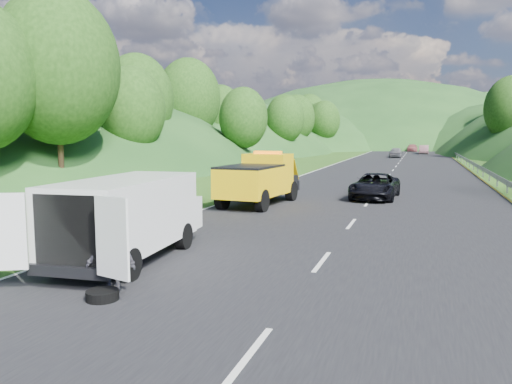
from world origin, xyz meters
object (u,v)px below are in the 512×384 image
(suitcase, at_px, (123,220))
(tow_truck, at_px, (260,179))
(woman, at_px, (190,226))
(worker, at_px, (112,294))
(white_van, at_px, (129,214))
(child, at_px, (188,241))
(passing_suv, at_px, (375,199))
(spare_tire, at_px, (103,301))

(suitcase, bearing_deg, tow_truck, 68.99)
(woman, height_order, worker, worker)
(white_van, relative_size, child, 6.56)
(passing_suv, bearing_deg, suitcase, -121.91)
(tow_truck, relative_size, suitcase, 9.61)
(white_van, height_order, woman, white_van)
(tow_truck, relative_size, worker, 3.61)
(worker, xyz_separation_m, suitcase, (-4.02, 6.57, 0.32))
(white_van, xyz_separation_m, passing_suv, (5.20, 15.41, -1.28))
(tow_truck, xyz_separation_m, woman, (-0.76, -6.15, -1.26))
(suitcase, bearing_deg, white_van, -54.48)
(spare_tire, bearing_deg, woman, 103.53)
(spare_tire, distance_m, passing_suv, 18.89)
(worker, bearing_deg, woman, 92.69)
(worker, relative_size, suitcase, 2.66)
(tow_truck, relative_size, child, 6.18)
(worker, height_order, spare_tire, worker)
(white_van, relative_size, woman, 4.19)
(woman, height_order, spare_tire, woman)
(tow_truck, bearing_deg, spare_tire, -80.78)
(white_van, bearing_deg, tow_truck, 85.40)
(white_van, bearing_deg, woman, 93.48)
(woman, distance_m, child, 2.77)
(worker, bearing_deg, tow_truck, 83.68)
(tow_truck, distance_m, worker, 14.13)
(tow_truck, relative_size, passing_suv, 1.28)
(tow_truck, xyz_separation_m, passing_suv, (5.17, 4.01, -1.26))
(tow_truck, relative_size, spare_tire, 9.12)
(tow_truck, relative_size, woman, 3.95)
(spare_tire, bearing_deg, worker, 99.38)
(worker, relative_size, passing_suv, 0.35)
(woman, height_order, child, woman)
(passing_suv, bearing_deg, white_van, -105.53)
(passing_suv, bearing_deg, tow_truck, -139.10)
(passing_suv, bearing_deg, woman, -117.17)
(white_van, relative_size, worker, 3.82)
(woman, xyz_separation_m, worker, (1.93, -7.87, 0.00))
(woman, xyz_separation_m, passing_suv, (5.93, 10.15, 0.00))
(woman, relative_size, child, 1.57)
(woman, bearing_deg, passing_suv, -57.18)
(white_van, relative_size, spare_tire, 9.67)
(spare_tire, bearing_deg, tow_truck, 94.89)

